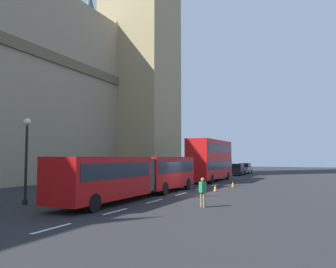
{
  "coord_description": "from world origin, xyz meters",
  "views": [
    {
      "loc": [
        -24.77,
        -9.91,
        2.87
      ],
      "look_at": [
        6.06,
        4.07,
        5.24
      ],
      "focal_mm": 35.64,
      "sensor_mm": 36.0,
      "label": 1
    }
  ],
  "objects": [
    {
      "name": "ground_plane",
      "position": [
        0.0,
        0.0,
        0.0
      ],
      "size": [
        160.0,
        160.0,
        0.0
      ],
      "primitive_type": "plane",
      "color": "#262628"
    },
    {
      "name": "lane_centre_marking",
      "position": [
        -2.75,
        0.0,
        0.01
      ],
      "size": [
        25.2,
        0.16,
        0.01
      ],
      "color": "silver",
      "rests_on": "ground_plane"
    },
    {
      "name": "articulated_bus",
      "position": [
        -3.7,
        1.99,
        1.75
      ],
      "size": [
        16.51,
        2.54,
        2.9
      ],
      "color": "#B20F0F",
      "rests_on": "ground_plane"
    },
    {
      "name": "double_decker_bus",
      "position": [
        13.91,
        2.0,
        2.71
      ],
      "size": [
        10.94,
        2.54,
        4.9
      ],
      "color": "red",
      "rests_on": "ground_plane"
    },
    {
      "name": "sedan_lead",
      "position": [
        28.36,
        2.0,
        0.91
      ],
      "size": [
        4.4,
        1.86,
        1.85
      ],
      "color": "black",
      "rests_on": "ground_plane"
    },
    {
      "name": "sedan_trailing",
      "position": [
        34.13,
        1.97,
        0.91
      ],
      "size": [
        4.4,
        1.86,
        1.85
      ],
      "color": "gray",
      "rests_on": "ground_plane"
    },
    {
      "name": "traffic_cone_west",
      "position": [
        2.56,
        -1.87,
        0.28
      ],
      "size": [
        0.36,
        0.36,
        0.58
      ],
      "color": "black",
      "rests_on": "ground_plane"
    },
    {
      "name": "traffic_cone_middle",
      "position": [
        6.9,
        -2.34,
        0.28
      ],
      "size": [
        0.36,
        0.36,
        0.58
      ],
      "color": "black",
      "rests_on": "ground_plane"
    },
    {
      "name": "street_lamp",
      "position": [
        -9.69,
        6.5,
        3.06
      ],
      "size": [
        0.44,
        0.44,
        5.27
      ],
      "color": "black",
      "rests_on": "ground_plane"
    },
    {
      "name": "pedestrian_near_cones",
      "position": [
        -6.29,
        -3.73,
        0.91
      ],
      "size": [
        0.46,
        0.37,
        1.69
      ],
      "color": "#726651",
      "rests_on": "ground_plane"
    }
  ]
}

